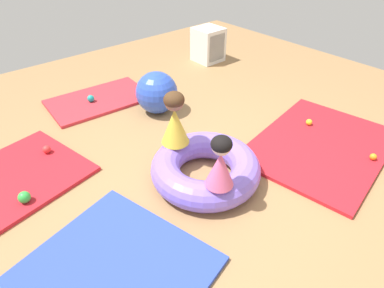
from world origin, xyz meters
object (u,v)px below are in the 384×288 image
child_in_yellow (175,119)px  exercise_ball_large (157,93)px  child_in_pink (220,162)px  play_ball_red (47,149)px  inflatable_cushion (206,168)px  storage_cube (209,45)px  play_ball_yellow (309,122)px  play_ball_teal (91,98)px  play_ball_green (24,197)px  play_ball_orange (373,157)px

child_in_yellow → exercise_ball_large: child_in_yellow is taller
child_in_pink → play_ball_red: (-0.86, 1.73, -0.43)m
inflatable_cushion → exercise_ball_large: size_ratio=1.97×
child_in_yellow → storage_cube: child_in_yellow is taller
play_ball_yellow → storage_cube: 2.45m
child_in_pink → play_ball_yellow: (1.76, 0.22, -0.44)m
play_ball_teal → inflatable_cushion: bearing=-86.3°
exercise_ball_large → storage_cube: 1.92m
play_ball_green → child_in_pink: bearing=-41.6°
child_in_yellow → play_ball_red: size_ratio=6.35×
inflatable_cushion → play_ball_orange: inflatable_cushion is taller
play_ball_yellow → exercise_ball_large: size_ratio=0.14×
play_ball_green → inflatable_cushion: bearing=-28.7°
child_in_yellow → play_ball_green: size_ratio=5.02×
play_ball_red → play_ball_orange: 3.44m
play_ball_teal → play_ball_yellow: (1.73, -2.26, -0.01)m
inflatable_cushion → play_ball_teal: 2.15m
exercise_ball_large → child_in_pink: bearing=-109.2°
inflatable_cushion → play_ball_teal: inflatable_cushion is taller
child_in_yellow → play_ball_green: bearing=-79.8°
inflatable_cushion → play_ball_teal: size_ratio=11.20×
play_ball_teal → play_ball_green: 1.88m
inflatable_cushion → child_in_yellow: size_ratio=1.93×
child_in_yellow → play_ball_red: bearing=-109.5°
child_in_pink → exercise_ball_large: bearing=-151.0°
storage_cube → child_in_yellow: bearing=-139.8°
play_ball_teal → storage_cube: 2.30m
inflatable_cushion → play_ball_yellow: 1.59m
play_ball_teal → storage_cube: storage_cube is taller
play_ball_teal → exercise_ball_large: 0.96m
exercise_ball_large → child_in_yellow: bearing=-116.2°
play_ball_orange → play_ball_yellow: bearing=84.1°
exercise_ball_large → storage_cube: size_ratio=0.96×
play_ball_red → inflatable_cushion: bearing=-53.5°
play_ball_yellow → child_in_yellow: bearing=163.1°
play_ball_teal → play_ball_green: bearing=-134.3°
play_ball_red → storage_cube: (3.18, 0.87, 0.20)m
exercise_ball_large → storage_cube: bearing=26.5°
play_ball_orange → storage_cube: size_ratio=0.13×
child_in_yellow → play_ball_red: child_in_yellow is taller
child_in_pink → storage_cube: size_ratio=0.86×
play_ball_yellow → storage_cube: bearing=76.6°
play_ball_red → play_ball_teal: bearing=40.2°
child_in_pink → play_ball_orange: (1.67, -0.60, -0.44)m
play_ball_teal → child_in_pink: bearing=-90.7°
inflatable_cushion → exercise_ball_large: exercise_ball_large is taller
child_in_pink → storage_cube: (2.32, 2.60, -0.24)m
play_ball_orange → storage_cube: storage_cube is taller
exercise_ball_large → play_ball_yellow: bearing=-53.0°
play_ball_teal → play_ball_green: (-1.31, -1.35, 0.01)m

